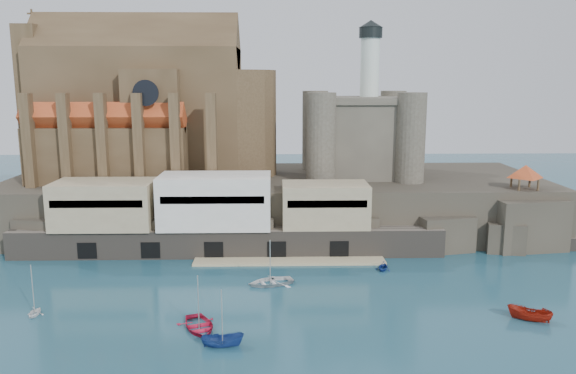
% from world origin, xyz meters
% --- Properties ---
extents(ground, '(300.00, 300.00, 0.00)m').
position_xyz_m(ground, '(0.00, 0.00, 0.00)').
color(ground, '#194455').
rests_on(ground, ground).
extents(promontory, '(100.00, 36.00, 10.00)m').
position_xyz_m(promontory, '(-0.19, 39.37, 4.92)').
color(promontory, '#2B2620').
rests_on(promontory, ground).
extents(quay, '(70.00, 12.00, 13.05)m').
position_xyz_m(quay, '(-10.19, 23.07, 6.07)').
color(quay, '#5E564B').
rests_on(quay, ground).
extents(church, '(47.00, 25.93, 30.51)m').
position_xyz_m(church, '(-24.13, 41.85, 22.13)').
color(church, '#483622').
rests_on(church, promontory).
extents(castle_keep, '(21.20, 21.20, 29.30)m').
position_xyz_m(castle_keep, '(16.08, 41.08, 18.31)').
color(castle_keep, '#4C473B').
rests_on(castle_keep, promontory).
extents(rock_outcrop, '(14.50, 10.50, 8.70)m').
position_xyz_m(rock_outcrop, '(42.00, 25.84, 4.02)').
color(rock_outcrop, '#2B2620').
rests_on(rock_outcrop, ground).
extents(pavilion, '(6.40, 6.40, 5.40)m').
position_xyz_m(pavilion, '(42.00, 26.00, 12.73)').
color(pavilion, '#483622').
rests_on(pavilion, rock_outcrop).
extents(boat_0, '(4.81, 2.90, 6.49)m').
position_xyz_m(boat_0, '(-8.97, -5.93, 0.00)').
color(boat_0, '#B71433').
rests_on(boat_0, ground).
extents(boat_2, '(1.88, 1.83, 4.62)m').
position_xyz_m(boat_2, '(-5.86, -10.35, 0.00)').
color(boat_2, navy).
rests_on(boat_2, ground).
extents(boat_4, '(2.52, 1.62, 2.84)m').
position_xyz_m(boat_4, '(-29.44, -1.71, 0.00)').
color(boat_4, white).
rests_on(boat_4, ground).
extents(boat_5, '(2.58, 2.56, 5.09)m').
position_xyz_m(boat_5, '(30.00, -4.46, 0.00)').
color(boat_5, maroon).
rests_on(boat_5, ground).
extents(boat_6, '(2.83, 4.83, 6.51)m').
position_xyz_m(boat_6, '(-0.92, 8.25, 0.00)').
color(boat_6, silver).
rests_on(boat_6, ground).
extents(boat_7, '(3.13, 2.55, 3.14)m').
position_xyz_m(boat_7, '(16.02, 14.00, 0.00)').
color(boat_7, navy).
rests_on(boat_7, ground).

